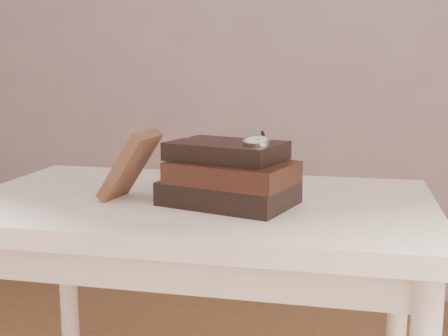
# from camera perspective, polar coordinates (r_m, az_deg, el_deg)

# --- Properties ---
(table) EXTENTS (1.00, 0.60, 0.75)m
(table) POSITION_cam_1_polar(r_m,az_deg,el_deg) (1.28, -2.56, -6.91)
(table) COLOR silver
(table) RESTS_ON ground
(book_stack) EXTENTS (0.29, 0.24, 0.13)m
(book_stack) POSITION_cam_1_polar(r_m,az_deg,el_deg) (1.19, 0.53, -0.76)
(book_stack) COLOR black
(book_stack) RESTS_ON table
(journal) EXTENTS (0.12, 0.12, 0.15)m
(journal) POSITION_cam_1_polar(r_m,az_deg,el_deg) (1.24, -9.20, 0.28)
(journal) COLOR #422719
(journal) RESTS_ON table
(pocket_watch) EXTENTS (0.07, 0.16, 0.02)m
(pocket_watch) POSITION_cam_1_polar(r_m,az_deg,el_deg) (1.14, 3.23, 2.66)
(pocket_watch) COLOR silver
(pocket_watch) RESTS_ON book_stack
(eyeglasses) EXTENTS (0.14, 0.15, 0.05)m
(eyeglasses) POSITION_cam_1_polar(r_m,az_deg,el_deg) (1.30, -1.20, 0.82)
(eyeglasses) COLOR silver
(eyeglasses) RESTS_ON book_stack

